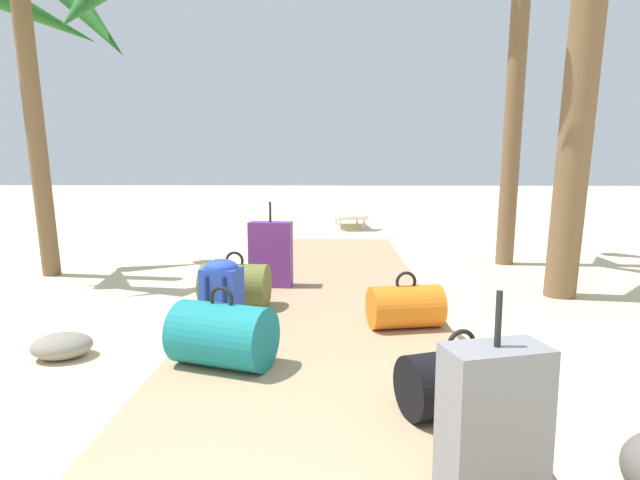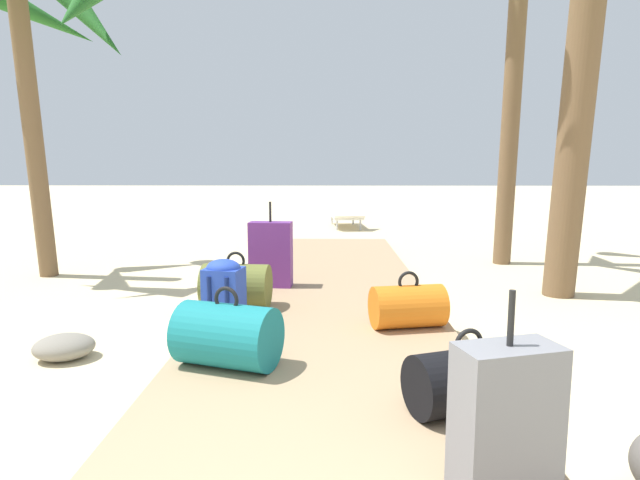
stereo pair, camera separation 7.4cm
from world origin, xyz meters
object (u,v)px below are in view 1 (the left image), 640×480
object	(u,v)px
duffel_bag_teal	(222,335)
suitcase_grey	(493,422)
duffel_bag_olive	(235,285)
backpack_blue	(222,290)
duffel_bag_orange	(405,306)
duffel_bag_black	(460,381)
palm_tree_far_left	(36,18)
lounge_chair	(350,212)
suitcase_purple	(271,254)

from	to	relation	value
duffel_bag_teal	suitcase_grey	world-z (taller)	suitcase_grey
duffel_bag_olive	suitcase_grey	bearing A→B (deg)	-60.94
backpack_blue	duffel_bag_teal	bearing A→B (deg)	-77.65
duffel_bag_orange	duffel_bag_olive	size ratio (longest dim) A/B	0.99
duffel_bag_black	palm_tree_far_left	bearing A→B (deg)	138.54
lounge_chair	duffel_bag_olive	bearing A→B (deg)	-100.16
suitcase_purple	lounge_chair	size ratio (longest dim) A/B	0.55
suitcase_purple	lounge_chair	distance (m)	5.87
suitcase_grey	duffel_bag_teal	bearing A→B (deg)	135.41
suitcase_grey	duffel_bag_black	bearing A→B (deg)	86.58
duffel_bag_teal	duffel_bag_black	distance (m)	1.44
backpack_blue	suitcase_purple	bearing A→B (deg)	80.49
duffel_bag_olive	lounge_chair	bearing A→B (deg)	79.84
backpack_blue	palm_tree_far_left	world-z (taller)	palm_tree_far_left
lounge_chair	duffel_bag_orange	bearing A→B (deg)	-88.16
duffel_bag_orange	suitcase_purple	bearing A→B (deg)	131.22
backpack_blue	lounge_chair	distance (m)	7.20
duffel_bag_teal	suitcase_grey	bearing A→B (deg)	-44.59
duffel_bag_teal	duffel_bag_olive	world-z (taller)	duffel_bag_teal
duffel_bag_teal	suitcase_grey	xyz separation A→B (m)	(1.28, -1.26, 0.09)
duffel_bag_olive	duffel_bag_teal	bearing A→B (deg)	-82.41
duffel_bag_teal	backpack_blue	distance (m)	0.88
duffel_bag_orange	suitcase_grey	bearing A→B (deg)	-88.64
duffel_bag_orange	duffel_bag_teal	world-z (taller)	duffel_bag_teal
duffel_bag_black	lounge_chair	world-z (taller)	lounge_chair
duffel_bag_olive	duffel_bag_black	distance (m)	2.46
backpack_blue	duffel_bag_black	xyz separation A→B (m)	(1.51, -1.44, -0.11)
duffel_bag_olive	duffel_bag_black	size ratio (longest dim) A/B	0.92
suitcase_purple	backpack_blue	size ratio (longest dim) A/B	1.68
duffel_bag_teal	suitcase_purple	bearing A→B (deg)	89.13
duffel_bag_orange	suitcase_grey	size ratio (longest dim) A/B	0.76
duffel_bag_olive	backpack_blue	xyz separation A→B (m)	(-0.01, -0.51, 0.08)
duffel_bag_black	suitcase_purple	bearing A→B (deg)	115.02
duffel_bag_olive	palm_tree_far_left	xyz separation A→B (m)	(-2.46, 1.55, 2.66)
duffel_bag_orange	duffel_bag_black	bearing A→B (deg)	-86.29
duffel_bag_olive	palm_tree_far_left	distance (m)	3.94
backpack_blue	duffel_bag_olive	bearing A→B (deg)	89.39
suitcase_purple	duffel_bag_teal	bearing A→B (deg)	-90.87
suitcase_purple	duffel_bag_black	size ratio (longest dim) A/B	1.32
suitcase_grey	suitcase_purple	xyz separation A→B (m)	(-1.25, 3.44, 0.04)
suitcase_grey	duffel_bag_black	world-z (taller)	suitcase_grey
backpack_blue	lounge_chair	world-z (taller)	lounge_chair
duffel_bag_orange	suitcase_grey	xyz separation A→B (m)	(0.05, -2.07, 0.13)
suitcase_grey	suitcase_purple	bearing A→B (deg)	109.91
backpack_blue	duffel_bag_black	world-z (taller)	backpack_blue
duffel_bag_orange	suitcase_purple	world-z (taller)	suitcase_purple
suitcase_purple	duffel_bag_black	distance (m)	3.05
duffel_bag_teal	duffel_bag_olive	distance (m)	1.38
duffel_bag_teal	lounge_chair	world-z (taller)	lounge_chair
suitcase_purple	duffel_bag_black	xyz separation A→B (m)	(1.29, -2.76, -0.17)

